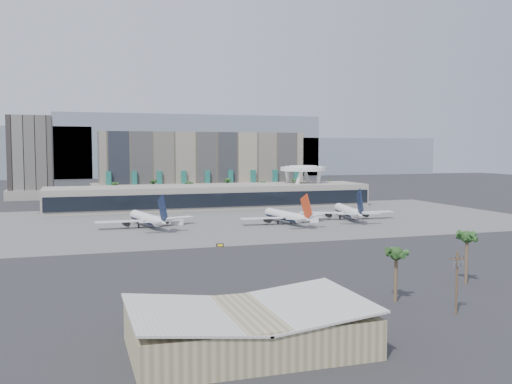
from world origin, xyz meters
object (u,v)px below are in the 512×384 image
object	(u,v)px
utility_pole	(457,277)
service_vehicle_b	(314,220)
airliner_left	(147,218)
airliner_centre	(285,216)
airliner_right	(348,211)
service_vehicle_a	(177,222)
taxiway_sign	(220,245)

from	to	relation	value
utility_pole	service_vehicle_b	bearing A→B (deg)	77.68
airliner_left	airliner_centre	world-z (taller)	airliner_left
utility_pole	airliner_right	size ratio (longest dim) A/B	0.28
airliner_left	service_vehicle_a	xyz separation A→B (m)	(12.84, 4.10, -2.44)
airliner_right	taxiway_sign	xyz separation A→B (m)	(-71.45, -51.18, -3.28)
utility_pole	airliner_right	distance (m)	145.42
service_vehicle_a	taxiway_sign	distance (m)	56.73
airliner_centre	service_vehicle_a	bearing A→B (deg)	157.83
airliner_right	service_vehicle_b	bearing A→B (deg)	-153.03
airliner_left	service_vehicle_b	size ratio (longest dim) A/B	11.74
utility_pole	airliner_right	world-z (taller)	airliner_right
utility_pole	service_vehicle_b	world-z (taller)	utility_pole
airliner_centre	taxiway_sign	world-z (taller)	airliner_centre
service_vehicle_b	utility_pole	bearing A→B (deg)	-93.55
airliner_centre	taxiway_sign	bearing A→B (deg)	-139.01
airliner_centre	service_vehicle_b	size ratio (longest dim) A/B	11.37
airliner_centre	service_vehicle_a	size ratio (longest dim) A/B	8.04
airliner_left	taxiway_sign	xyz separation A→B (m)	(16.53, -52.51, -3.13)
airliner_left	airliner_centre	xyz separation A→B (m)	(56.27, -6.91, -0.14)
service_vehicle_a	airliner_right	bearing A→B (deg)	9.73
service_vehicle_a	taxiway_sign	size ratio (longest dim) A/B	2.17
service_vehicle_b	taxiway_sign	bearing A→B (deg)	-130.12
utility_pole	airliner_centre	distance (m)	132.84
airliner_left	service_vehicle_b	bearing A→B (deg)	-17.10
airliner_centre	service_vehicle_a	xyz separation A→B (m)	(-43.42, 11.00, -2.29)
utility_pole	airliner_left	world-z (taller)	airliner_left
airliner_centre	service_vehicle_a	world-z (taller)	airliner_centre
service_vehicle_a	airliner_left	bearing A→B (deg)	-148.44
service_vehicle_a	service_vehicle_b	world-z (taller)	service_vehicle_a
airliner_left	taxiway_sign	size ratio (longest dim) A/B	18.03
airliner_right	taxiway_sign	bearing A→B (deg)	-132.47
airliner_right	service_vehicle_a	distance (m)	75.38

